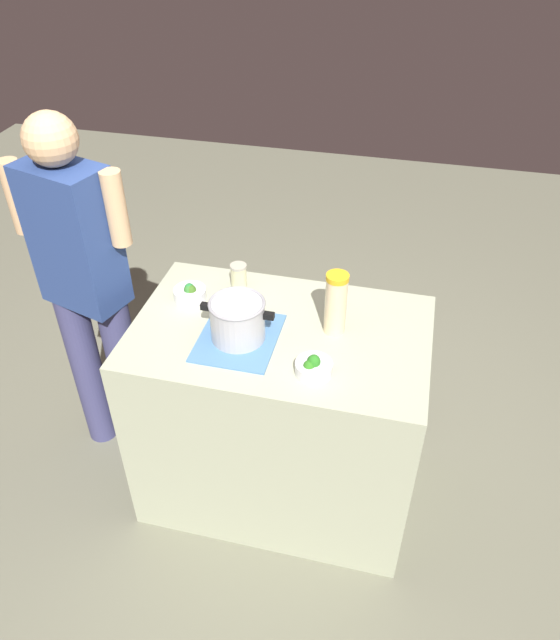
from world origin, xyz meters
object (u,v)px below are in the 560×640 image
at_px(lemonade_pitcher, 336,303).
at_px(broccoli_bowl_center, 190,293).
at_px(broccoli_bowl_front, 313,367).
at_px(cooking_pot, 238,319).
at_px(person_cook, 86,288).
at_px(mason_jar, 239,277).

height_order(lemonade_pitcher, broccoli_bowl_center, lemonade_pitcher).
bearing_deg(lemonade_pitcher, broccoli_bowl_center, -5.72).
relative_size(broccoli_bowl_front, broccoli_bowl_center, 1.00).
bearing_deg(cooking_pot, broccoli_bowl_center, -36.39).
bearing_deg(person_cook, cooking_pot, 166.77).
xyz_separation_m(cooking_pot, broccoli_bowl_front, (-0.31, 0.12, -0.06)).
distance_m(mason_jar, broccoli_bowl_front, 0.60).
xyz_separation_m(cooking_pot, mason_jar, (0.09, -0.32, -0.03)).
bearing_deg(lemonade_pitcher, broccoli_bowl_front, 82.99).
height_order(mason_jar, person_cook, person_cook).
distance_m(cooking_pot, lemonade_pitcher, 0.37).
height_order(cooking_pot, lemonade_pitcher, lemonade_pitcher).
relative_size(broccoli_bowl_center, person_cook, 0.08).
height_order(mason_jar, broccoli_bowl_center, mason_jar).
bearing_deg(lemonade_pitcher, mason_jar, -23.16).
bearing_deg(mason_jar, cooking_pot, 106.18).
relative_size(lemonade_pitcher, person_cook, 0.15).
height_order(mason_jar, broccoli_bowl_front, mason_jar).
distance_m(mason_jar, person_cook, 0.65).
relative_size(broccoli_bowl_front, person_cook, 0.08).
bearing_deg(broccoli_bowl_center, cooking_pot, 143.61).
xyz_separation_m(lemonade_pitcher, broccoli_bowl_center, (0.61, -0.06, -0.10)).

